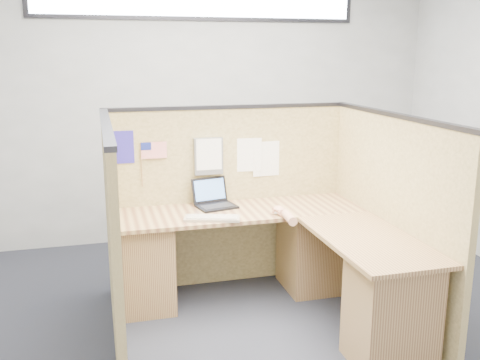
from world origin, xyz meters
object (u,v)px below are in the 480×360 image
object	(u,v)px
mouse	(279,212)
l_desk	(277,266)
laptop	(215,199)
keyboard	(212,218)

from	to	relation	value
mouse	l_desk	bearing A→B (deg)	-112.13
l_desk	laptop	world-z (taller)	laptop
laptop	keyboard	world-z (taller)	laptop
laptop	mouse	size ratio (longest dim) A/B	3.45
keyboard	mouse	distance (m)	0.53
keyboard	mouse	world-z (taller)	mouse
keyboard	mouse	bearing A→B (deg)	16.42
mouse	keyboard	bearing A→B (deg)	180.00
l_desk	keyboard	world-z (taller)	keyboard
mouse	laptop	bearing A→B (deg)	138.69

